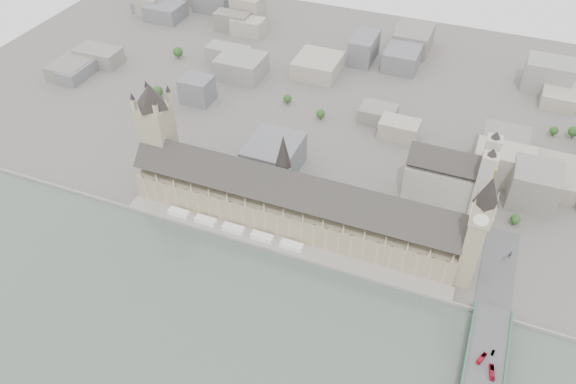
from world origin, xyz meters
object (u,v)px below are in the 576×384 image
at_px(red_bus_north, 482,358).
at_px(car_silver, 493,353).
at_px(red_bus_south, 492,372).
at_px(car_approach, 510,255).
at_px(victoria_tower, 157,132).
at_px(palace_of_westminster, 292,203).
at_px(elizabeth_tower, 478,226).
at_px(westminster_abbey, 450,177).

height_order(red_bus_north, car_silver, red_bus_north).
bearing_deg(red_bus_south, car_approach, 79.55).
bearing_deg(red_bus_north, victoria_tower, -174.77).
height_order(car_silver, car_approach, car_approach).
distance_m(palace_of_westminster, car_silver, 180.62).
height_order(victoria_tower, red_bus_north, victoria_tower).
xyz_separation_m(red_bus_north, car_silver, (6.16, 7.32, -0.70)).
height_order(red_bus_south, car_approach, red_bus_south).
xyz_separation_m(palace_of_westminster, red_bus_south, (166.05, -87.24, -10.91)).
xyz_separation_m(palace_of_westminster, elizabeth_tower, (138.00, -11.70, 35.38)).
distance_m(red_bus_north, car_silver, 9.59).
bearing_deg(car_approach, westminster_abbey, 150.20).
height_order(palace_of_westminster, car_silver, palace_of_westminster).
xyz_separation_m(palace_of_westminster, victoria_tower, (-122.00, 6.30, 32.50)).
relative_size(palace_of_westminster, westminster_abbey, 3.90).
bearing_deg(red_bus_north, red_bus_south, -25.05).
bearing_deg(elizabeth_tower, red_bus_north, -72.83).
bearing_deg(car_approach, red_bus_north, -79.26).
bearing_deg(car_silver, elizabeth_tower, 123.95).
relative_size(car_silver, car_approach, 0.77).
distance_m(elizabeth_tower, car_silver, 81.39).
relative_size(palace_of_westminster, red_bus_north, 26.14).
bearing_deg(car_silver, victoria_tower, 174.52).
height_order(westminster_abbey, red_bus_south, westminster_abbey).
distance_m(elizabeth_tower, westminster_abbey, 96.91).
relative_size(victoria_tower, car_silver, 23.21).
height_order(elizabeth_tower, car_silver, elizabeth_tower).
relative_size(elizabeth_tower, red_bus_north, 10.60).
height_order(elizabeth_tower, red_bus_north, elizabeth_tower).
distance_m(palace_of_westminster, red_bus_south, 187.89).
bearing_deg(victoria_tower, red_bus_south, -17.99).
height_order(westminster_abbey, red_bus_north, westminster_abbey).
bearing_deg(elizabeth_tower, car_approach, 45.86).
bearing_deg(victoria_tower, red_bus_north, -17.00).
xyz_separation_m(victoria_tower, car_silver, (287.12, -78.56, -44.25)).
bearing_deg(victoria_tower, palace_of_westminster, -2.96).
distance_m(westminster_abbey, car_approach, 81.25).
relative_size(westminster_abbey, red_bus_north, 6.71).
distance_m(elizabeth_tower, red_bus_north, 84.86).
height_order(victoria_tower, car_silver, victoria_tower).
bearing_deg(elizabeth_tower, red_bus_south, -69.63).
bearing_deg(palace_of_westminster, victoria_tower, 177.04).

